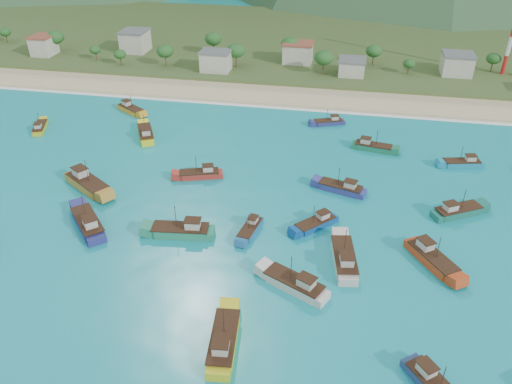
% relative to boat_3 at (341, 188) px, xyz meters
% --- Properties ---
extents(ground, '(600.00, 600.00, 0.00)m').
position_rel_boat_3_xyz_m(ground, '(-19.35, -26.34, -0.69)').
color(ground, '#0D7A8F').
rests_on(ground, ground).
extents(beach, '(400.00, 18.00, 1.20)m').
position_rel_boat_3_xyz_m(beach, '(-19.35, 52.66, -0.69)').
color(beach, beige).
rests_on(beach, ground).
extents(land, '(400.00, 110.00, 2.40)m').
position_rel_boat_3_xyz_m(land, '(-19.35, 113.66, -0.69)').
color(land, '#385123').
rests_on(land, ground).
extents(surf_line, '(400.00, 2.50, 0.08)m').
position_rel_boat_3_xyz_m(surf_line, '(-19.35, 43.16, -0.69)').
color(surf_line, white).
rests_on(surf_line, ground).
extents(village, '(212.63, 28.04, 7.19)m').
position_rel_boat_3_xyz_m(village, '(-15.41, 76.17, 3.97)').
color(village, beige).
rests_on(village, ground).
extents(vegetation, '(276.86, 25.75, 9.06)m').
position_rel_boat_3_xyz_m(vegetation, '(-18.01, 77.35, 4.66)').
color(vegetation, '#235623').
rests_on(vegetation, ground).
extents(boat_3, '(10.56, 5.75, 5.98)m').
position_rel_boat_3_xyz_m(boat_3, '(0.00, 0.00, 0.00)').
color(boat_3, navy).
rests_on(boat_3, ground).
extents(boat_4, '(8.97, 11.08, 6.59)m').
position_rel_boat_3_xyz_m(boat_4, '(16.31, -20.62, 0.11)').
color(boat_4, '#BB3C18').
rests_on(boat_4, ground).
extents(boat_5, '(10.60, 7.80, 6.16)m').
position_rel_boat_3_xyz_m(boat_5, '(22.85, -4.62, 0.03)').
color(boat_5, '#176354').
rests_on(boat_5, ground).
extents(boat_6, '(11.52, 8.00, 6.63)m').
position_rel_boat_3_xyz_m(boat_6, '(-6.08, -31.41, 0.12)').
color(boat_6, beige).
rests_on(boat_6, ground).
extents(boat_8, '(9.83, 7.91, 5.83)m').
position_rel_boat_3_xyz_m(boat_8, '(-60.84, 32.14, -0.03)').
color(boat_8, orange).
rests_on(boat_8, ground).
extents(boat_10, '(10.11, 5.64, 5.73)m').
position_rel_boat_3_xyz_m(boat_10, '(-31.07, 0.19, -0.05)').
color(boat_10, '#A22B22').
rests_on(boat_10, ground).
extents(boat_11, '(7.84, 11.27, 6.49)m').
position_rel_boat_3_xyz_m(boat_11, '(-50.48, 17.27, 0.09)').
color(boat_11, yellow).
rests_on(boat_11, ground).
extents(boat_12, '(12.03, 4.77, 6.92)m').
position_rel_boat_3_xyz_m(boat_12, '(-28.45, -21.09, 0.17)').
color(boat_12, '#237E5C').
rests_on(boat_12, ground).
extents(boat_14, '(12.89, 10.38, 7.65)m').
position_rel_boat_3_xyz_m(boat_14, '(-53.56, -8.67, 0.30)').
color(boat_14, '#B37C2C').
rests_on(boat_14, ground).
extents(boat_16, '(5.27, 8.81, 5.00)m').
position_rel_boat_3_xyz_m(boat_16, '(-79.67, 16.32, -0.18)').
color(boat_16, gold).
rests_on(boat_16, ground).
extents(boat_17, '(3.87, 8.39, 4.78)m').
position_rel_boat_3_xyz_m(boat_17, '(-16.21, -17.65, -0.22)').
color(boat_17, '#215B91').
rests_on(boat_17, ground).
extents(boat_19, '(9.54, 4.66, 5.42)m').
position_rel_boat_3_xyz_m(boat_19, '(27.03, 16.44, -0.10)').
color(boat_19, teal).
rests_on(boat_19, ground).
extents(boat_21, '(8.39, 8.45, 5.43)m').
position_rel_boat_3_xyz_m(boat_21, '(-4.20, -13.76, -0.10)').
color(boat_21, navy).
rests_on(boat_21, ground).
extents(boat_24, '(10.73, 11.38, 7.14)m').
position_rel_boat_3_xyz_m(boat_24, '(-46.60, -22.19, 0.21)').
color(boat_24, navy).
rests_on(boat_24, ground).
extents(boat_29, '(4.61, 11.97, 6.90)m').
position_rel_boat_3_xyz_m(boat_29, '(-14.58, -45.07, 0.17)').
color(boat_29, gold).
rests_on(boat_29, ground).
extents(boat_30, '(5.26, 12.07, 6.89)m').
position_rel_boat_3_xyz_m(boat_30, '(1.49, -23.60, 0.17)').
color(boat_30, beige).
rests_on(boat_30, ground).
extents(boat_32, '(8.66, 5.31, 4.93)m').
position_rel_boat_3_xyz_m(boat_32, '(-4.77, 34.00, -0.19)').
color(boat_32, navy).
rests_on(boat_32, ground).
extents(boat_33, '(10.21, 4.63, 5.82)m').
position_rel_boat_3_xyz_m(boat_33, '(6.69, 20.84, -0.03)').
color(boat_33, '#19704C').
rests_on(boat_33, ground).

